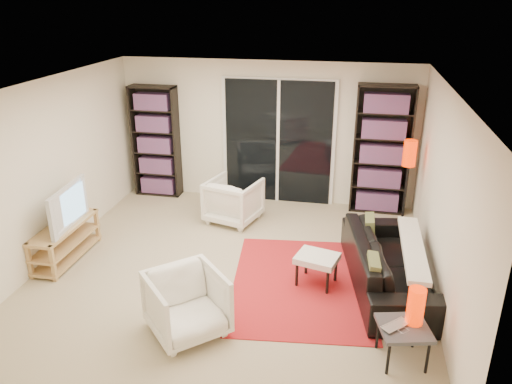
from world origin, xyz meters
TOP-DOWN VIEW (x-y plane):
  - floor at (0.00, 0.00)m, footprint 5.00×5.00m
  - wall_back at (0.00, 2.50)m, footprint 5.00×0.02m
  - wall_front at (0.00, -2.50)m, footprint 5.00×0.02m
  - wall_left at (-2.50, 0.00)m, footprint 0.02×5.00m
  - wall_right at (2.50, 0.00)m, footprint 0.02×5.00m
  - ceiling at (0.00, 0.00)m, footprint 5.00×5.00m
  - sliding_door at (0.20, 2.46)m, footprint 1.92×0.08m
  - bookshelf_left at (-1.95, 2.33)m, footprint 0.80×0.30m
  - bookshelf_right at (1.90, 2.33)m, footprint 0.90×0.30m
  - tv_stand at (-2.30, -0.17)m, footprint 0.39×1.21m
  - tv at (-2.28, -0.17)m, footprint 0.21×0.99m
  - rug at (0.93, -0.19)m, footprint 1.94×2.47m
  - sofa at (1.97, -0.01)m, footprint 1.20×2.26m
  - armchair_back at (-0.35, 1.47)m, footprint 0.93×0.94m
  - armchair_front at (-0.16, -1.38)m, footprint 1.07×1.07m
  - ottoman at (1.11, -0.15)m, footprint 0.58×0.52m
  - side_table at (2.06, -1.39)m, footprint 0.57×0.57m
  - laptop at (2.00, -1.44)m, footprint 0.35×0.35m
  - table_lamp at (2.15, -1.30)m, footprint 0.17×0.17m
  - floor_lamp at (2.26, 1.66)m, footprint 0.21×0.21m

SIDE VIEW (x-z plane):
  - floor at x=0.00m, z-range 0.00..0.00m
  - rug at x=0.93m, z-range 0.00..0.01m
  - tv_stand at x=-2.30m, z-range 0.01..0.51m
  - sofa at x=1.97m, z-range 0.00..0.63m
  - ottoman at x=1.11m, z-range 0.14..0.54m
  - armchair_front at x=-0.16m, z-range 0.00..0.70m
  - armchair_back at x=-0.35m, z-range 0.00..0.70m
  - side_table at x=2.06m, z-range 0.15..0.55m
  - laptop at x=2.00m, z-range 0.40..0.42m
  - table_lamp at x=2.15m, z-range 0.40..0.78m
  - tv at x=-2.28m, z-range 0.50..1.07m
  - bookshelf_left at x=-1.95m, z-range 0.00..1.95m
  - sliding_door at x=0.20m, z-range -0.03..2.13m
  - bookshelf_right at x=1.90m, z-range 0.00..2.10m
  - floor_lamp at x=2.26m, z-range 0.38..1.81m
  - wall_back at x=0.00m, z-range 0.00..2.40m
  - wall_front at x=0.00m, z-range 0.00..2.40m
  - wall_left at x=-2.50m, z-range 0.00..2.40m
  - wall_right at x=2.50m, z-range 0.00..2.40m
  - ceiling at x=0.00m, z-range 2.39..2.41m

